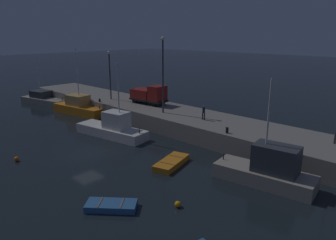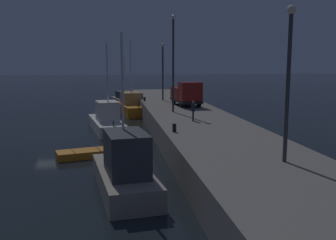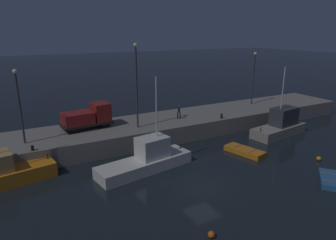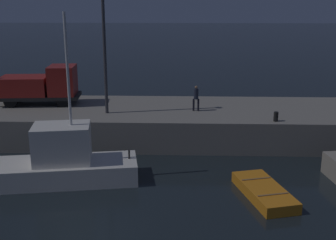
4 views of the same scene
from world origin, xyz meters
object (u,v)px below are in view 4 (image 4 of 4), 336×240
Objects in this scene: dinghy_red_small at (264,192)px; bollard_central at (276,117)px; fishing_boat_white at (51,164)px; lamp_post_east at (104,30)px; utility_truck at (42,86)px; dockworker at (196,97)px.

dinghy_red_small is 7.61× the size of bollard_central.
fishing_boat_white is 9.20m from lamp_post_east.
lamp_post_east is 6.72m from utility_truck.
lamp_post_east is at bearing -24.90° from utility_truck.
dinghy_red_small is 13.74m from lamp_post_east.
utility_truck is at bearing 171.87° from dockworker.
dockworker is 5.35m from bollard_central.
bollard_central is (1.71, 6.25, 2.04)m from dinghy_red_small.
bollard_central reaches higher than dinghy_red_small.
bollard_central is (15.42, -3.88, -1.03)m from utility_truck.
fishing_boat_white reaches higher than utility_truck.
fishing_boat_white is 1.68× the size of utility_truck.
dinghy_red_small is 9.52m from dockworker.
dockworker is at bearing -8.13° from utility_truck.
fishing_boat_white reaches higher than dinghy_red_small.
fishing_boat_white is 10.63m from dockworker.
dinghy_red_small is 2.64× the size of dockworker.
dinghy_red_small is at bearing -70.49° from dockworker.
fishing_boat_white is 16.30× the size of bollard_central.
dockworker is at bearing 109.51° from dinghy_red_small.
utility_truck is 15.94m from bollard_central.
dockworker is (-3.05, 8.60, 2.70)m from dinghy_red_small.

